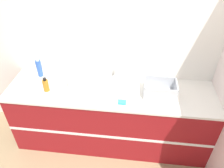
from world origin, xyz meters
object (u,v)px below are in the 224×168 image
at_px(dish_rack, 160,90).
at_px(bottle_blue, 39,68).
at_px(bottle_amber, 46,85).
at_px(paper_towel_roll, 72,80).
at_px(sink, 115,87).

relative_size(dish_rack, bottle_blue, 1.35).
distance_m(dish_rack, bottle_amber, 1.33).
xyz_separation_m(paper_towel_roll, bottle_blue, (-0.49, 0.21, 0.00)).
height_order(paper_towel_roll, bottle_blue, bottle_blue).
relative_size(dish_rack, bottle_amber, 2.06).
height_order(dish_rack, bottle_amber, bottle_amber).
relative_size(sink, paper_towel_roll, 2.17).
relative_size(sink, dish_rack, 1.35).
distance_m(paper_towel_roll, bottle_blue, 0.54).
bearing_deg(bottle_amber, dish_rack, 3.60).
xyz_separation_m(sink, paper_towel_roll, (-0.50, -0.07, 0.10)).
xyz_separation_m(dish_rack, bottle_amber, (-1.33, -0.08, 0.02)).
xyz_separation_m(sink, dish_rack, (0.53, -0.06, 0.05)).
height_order(dish_rack, bottle_blue, bottle_blue).
bearing_deg(bottle_amber, sink, 10.10).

